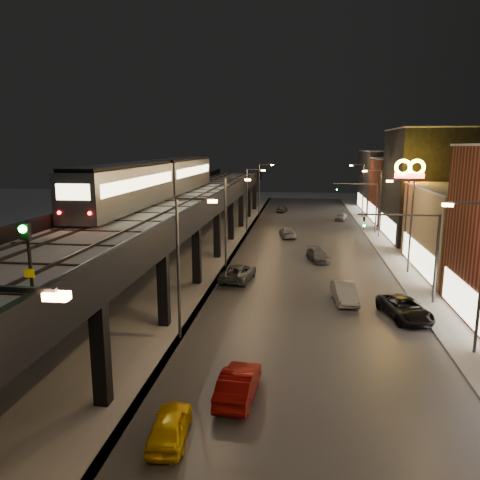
{
  "coord_description": "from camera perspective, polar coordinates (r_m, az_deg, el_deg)",
  "views": [
    {
      "loc": [
        6.76,
        -14.14,
        12.0
      ],
      "look_at": [
        2.18,
        20.28,
        5.0
      ],
      "focal_mm": 35.0,
      "sensor_mm": 36.0,
      "label": 1
    }
  ],
  "objects": [
    {
      "name": "car_mid_dark",
      "position": [
        62.5,
        5.82,
        0.9
      ],
      "size": [
        2.59,
        4.9,
        1.35
      ],
      "primitive_type": "imported",
      "rotation": [
        0.0,
        0.0,
        3.3
      ],
      "color": "#969AA7",
      "rests_on": "ground"
    },
    {
      "name": "traffic_light_rig_a",
      "position": [
        38.01,
        21.24,
        -0.77
      ],
      "size": [
        6.1,
        0.34,
        7.0
      ],
      "color": "#38383A",
      "rests_on": "ground"
    },
    {
      "name": "streetlight_left_4",
      "position": [
        81.74,
        2.53,
        6.64
      ],
      "size": [
        2.57,
        0.28,
        9.0
      ],
      "color": "#38383A",
      "rests_on": "ground"
    },
    {
      "name": "streetlight_left_3",
      "position": [
        63.91,
        1.09,
        5.32
      ],
      "size": [
        2.57,
        0.28,
        9.0
      ],
      "color": "#38383A",
      "rests_on": "ground"
    },
    {
      "name": "streetlight_right_1",
      "position": [
        29.69,
        27.0,
        -3.04
      ],
      "size": [
        2.56,
        0.28,
        9.0
      ],
      "color": "#38383A",
      "rests_on": "ground"
    },
    {
      "name": "car_mid_silver",
      "position": [
        42.33,
        -0.23,
        -4.03
      ],
      "size": [
        3.15,
        5.59,
        1.47
      ],
      "primitive_type": "imported",
      "rotation": [
        0.0,
        0.0,
        3.0
      ],
      "color": "#54565D",
      "rests_on": "ground"
    },
    {
      "name": "car_onc_white",
      "position": [
        50.07,
        9.5,
        -1.89
      ],
      "size": [
        2.82,
        4.62,
        1.25
      ],
      "primitive_type": "imported",
      "rotation": [
        0.0,
        0.0,
        0.26
      ],
      "color": "slate",
      "rests_on": "ground"
    },
    {
      "name": "car_far_white",
      "position": [
        86.42,
        5.12,
        3.8
      ],
      "size": [
        2.11,
        3.96,
        1.28
      ],
      "primitive_type": "imported",
      "rotation": [
        0.0,
        0.0,
        2.98
      ],
      "color": "#3E4048",
      "rests_on": "ground"
    },
    {
      "name": "subway_train",
      "position": [
        51.46,
        -9.76,
        7.38
      ],
      "size": [
        3.24,
        39.03,
        3.88
      ],
      "color": "gray",
      "rests_on": "viaduct_trackbed"
    },
    {
      "name": "streetlight_right_2",
      "position": [
        46.72,
        19.83,
        2.39
      ],
      "size": [
        2.56,
        0.28,
        9.0
      ],
      "color": "#38383A",
      "rests_on": "ground"
    },
    {
      "name": "building_f",
      "position": [
        92.0,
        18.5,
        6.81
      ],
      "size": [
        12.2,
        16.2,
        11.16
      ],
      "color": "#28292E",
      "rests_on": "ground"
    },
    {
      "name": "streetlight_left_2",
      "position": [
        46.2,
        -1.45,
        2.97
      ],
      "size": [
        2.57,
        0.28,
        9.0
      ],
      "color": "#38383A",
      "rests_on": "ground"
    },
    {
      "name": "building_d",
      "position": [
        64.67,
        23.15,
        6.12
      ],
      "size": [
        12.2,
        13.2,
        14.16
      ],
      "color": "black",
      "rests_on": "ground"
    },
    {
      "name": "traffic_light_rig_b",
      "position": [
        67.18,
        15.35,
        4.58
      ],
      "size": [
        6.1,
        0.34,
        7.0
      ],
      "color": "#38383A",
      "rests_on": "ground"
    },
    {
      "name": "car_near_white",
      "position": [
        23.51,
        -0.19,
        -17.22
      ],
      "size": [
        1.86,
        4.58,
        1.48
      ],
      "primitive_type": "imported",
      "rotation": [
        0.0,
        0.0,
        3.07
      ],
      "color": "maroon",
      "rests_on": "ground"
    },
    {
      "name": "sign_mcdonalds",
      "position": [
        53.2,
        19.93,
        7.22
      ],
      "size": [
        3.15,
        0.45,
        10.64
      ],
      "color": "#38383A",
      "rests_on": "ground"
    },
    {
      "name": "car_onc_red",
      "position": [
        78.1,
        12.2,
        2.77
      ],
      "size": [
        2.32,
        3.95,
        1.26
      ],
      "primitive_type": "imported",
      "rotation": [
        0.0,
        0.0,
        -0.24
      ],
      "color": "slate",
      "rests_on": "ground"
    },
    {
      "name": "viaduct_trackbed",
      "position": [
        48.17,
        -7.86,
        4.6
      ],
      "size": [
        8.4,
        100.0,
        0.32
      ],
      "color": "#B2B7C1",
      "rests_on": "elevated_viaduct"
    },
    {
      "name": "elevated_viaduct",
      "position": [
        48.15,
        -7.87,
        3.67
      ],
      "size": [
        9.0,
        100.0,
        6.3
      ],
      "color": "black",
      "rests_on": "ground"
    },
    {
      "name": "car_onc_dark",
      "position": [
        35.17,
        19.45,
        -7.96
      ],
      "size": [
        3.63,
        5.69,
        1.46
      ],
      "primitive_type": "imported",
      "rotation": [
        0.0,
        0.0,
        0.24
      ],
      "color": "black",
      "rests_on": "ground"
    },
    {
      "name": "streetlight_right_3",
      "position": [
        64.28,
        16.52,
        4.89
      ],
      "size": [
        2.56,
        0.28,
        9.0
      ],
      "color": "#38383A",
      "rests_on": "ground"
    },
    {
      "name": "rail_signal",
      "position": [
        16.77,
        -24.51,
        -0.99
      ],
      "size": [
        0.34,
        0.42,
        2.93
      ],
      "color": "black",
      "rests_on": "viaduct_trackbed"
    },
    {
      "name": "sidewalk_right",
      "position": [
        51.69,
        19.38,
        -2.61
      ],
      "size": [
        4.0,
        120.0,
        0.14
      ],
      "primitive_type": "cube",
      "color": "#9FA1A8",
      "rests_on": "ground"
    },
    {
      "name": "car_onc_silver",
      "position": [
        37.49,
        12.62,
        -6.36
      ],
      "size": [
        2.0,
        4.64,
        1.49
      ],
      "primitive_type": "imported",
      "rotation": [
        0.0,
        0.0,
        0.1
      ],
      "color": "gray",
      "rests_on": "ground"
    },
    {
      "name": "under_viaduct_pavement",
      "position": [
        52.16,
        -6.79,
        -1.95
      ],
      "size": [
        11.0,
        120.0,
        0.06
      ],
      "primitive_type": "cube",
      "color": "#9FA1A8",
      "rests_on": "ground"
    },
    {
      "name": "viaduct_parapet_far",
      "position": [
        49.48,
        -12.74,
        5.14
      ],
      "size": [
        0.3,
        100.0,
        1.1
      ],
      "primitive_type": "cube",
      "color": "black",
      "rests_on": "elevated_viaduct"
    },
    {
      "name": "building_e",
      "position": [
        78.37,
        20.36,
        5.62
      ],
      "size": [
        12.2,
        12.2,
        10.16
      ],
      "color": "maroon",
      "rests_on": "ground"
    },
    {
      "name": "streetlight_right_4",
      "position": [
        82.03,
        14.63,
        6.3
      ],
      "size": [
        2.56,
        0.28,
        9.0
      ],
      "color": "#38383A",
      "rests_on": "ground"
    },
    {
      "name": "road_surface",
      "position": [
        50.58,
        8.21,
        -2.41
      ],
      "size": [
        17.0,
        120.0,
        0.06
      ],
      "primitive_type": "cube",
      "color": "#46474D",
      "rests_on": "ground"
    },
    {
      "name": "car_taxi",
      "position": [
        20.97,
        -8.56,
        -21.55
      ],
      "size": [
        1.84,
        3.86,
        1.27
      ],
      "primitive_type": "imported",
      "rotation": [
        0.0,
        0.0,
        3.23
      ],
      "color": "#E8B503",
      "rests_on": "ground"
    },
    {
      "name": "streetlight_left_1",
      "position": [
        28.88,
        -7.05,
        -2.24
      ],
      "size": [
        2.57,
        0.28,
        9.0
      ],
      "color": "#38383A",
      "rests_on": "ground"
    },
    {
      "name": "viaduct_parapet_streetside",
      "position": [
        47.18,
        -2.74,
        5.12
      ],
      "size": [
        0.3,
        100.0,
        1.1
      ],
      "primitive_type": "cube",
      "color": "black",
      "rests_on": "elevated_viaduct"
    }
  ]
}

